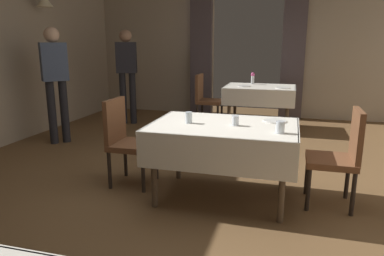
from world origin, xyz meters
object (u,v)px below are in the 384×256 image
(dining_table_mid, at_px, (224,135))
(glass_mid_c, at_px, (189,118))
(flower_vase_far, at_px, (253,78))
(person_diner_standing_aside, at_px, (55,76))
(chair_mid_right, at_px, (341,153))
(plate_far_b, at_px, (244,86))
(plate_far_c, at_px, (283,88))
(glass_mid_a, at_px, (235,121))
(person_waiter_by_doorway, at_px, (127,69))
(dining_table_far, at_px, (260,92))
(plate_mid_b, at_px, (275,121))
(chair_mid_left, at_px, (126,138))
(chair_far_left, at_px, (205,97))
(glass_mid_d, at_px, (280,127))

(dining_table_mid, relative_size, glass_mid_c, 12.66)
(flower_vase_far, height_order, person_diner_standing_aside, person_diner_standing_aside)
(chair_mid_right, height_order, plate_far_b, chair_mid_right)
(plate_far_c, bearing_deg, glass_mid_a, -96.74)
(flower_vase_far, height_order, person_waiter_by_doorway, person_waiter_by_doorway)
(dining_table_far, xyz_separation_m, plate_far_b, (-0.27, -0.10, 0.11))
(chair_mid_right, bearing_deg, person_waiter_by_doorway, 141.66)
(glass_mid_a, bearing_deg, glass_mid_c, -178.19)
(dining_table_far, height_order, plate_mid_b, plate_mid_b)
(plate_far_c, distance_m, person_waiter_by_doorway, 2.81)
(plate_mid_b, bearing_deg, glass_mid_a, -141.65)
(dining_table_mid, distance_m, plate_far_c, 2.95)
(glass_mid_a, bearing_deg, chair_mid_left, 174.21)
(dining_table_far, distance_m, chair_mid_right, 3.14)
(chair_far_left, bearing_deg, chair_mid_left, -93.10)
(chair_mid_left, relative_size, plate_far_b, 4.30)
(chair_mid_left, bearing_deg, plate_far_b, 73.04)
(flower_vase_far, relative_size, person_waiter_by_doorway, 0.12)
(chair_mid_right, relative_size, glass_mid_d, 8.93)
(glass_mid_d, height_order, plate_far_c, glass_mid_d)
(person_diner_standing_aside, bearing_deg, plate_far_c, 26.41)
(chair_mid_right, distance_m, person_waiter_by_doorway, 4.38)
(person_diner_standing_aside, bearing_deg, flower_vase_far, 37.70)
(chair_far_left, height_order, person_diner_standing_aside, person_diner_standing_aside)
(dining_table_mid, xyz_separation_m, dining_table_far, (0.07, 3.09, -0.00))
(person_diner_standing_aside, bearing_deg, glass_mid_d, -24.68)
(dining_table_far, relative_size, plate_mid_b, 5.37)
(dining_table_far, height_order, chair_mid_right, chair_mid_right)
(glass_mid_d, distance_m, flower_vase_far, 3.64)
(chair_mid_left, xyz_separation_m, person_waiter_by_doorway, (-1.26, 2.72, 0.51))
(glass_mid_c, relative_size, person_diner_standing_aside, 0.06)
(dining_table_mid, relative_size, glass_mid_a, 14.80)
(chair_mid_right, xyz_separation_m, person_diner_standing_aside, (-3.85, 1.19, 0.51))
(glass_mid_a, xyz_separation_m, glass_mid_c, (-0.45, -0.01, 0.01))
(dining_table_far, height_order, plate_far_c, plate_far_c)
(glass_mid_d, bearing_deg, plate_far_b, 102.79)
(glass_mid_d, bearing_deg, flower_vase_far, 99.87)
(chair_far_left, bearing_deg, plate_mid_b, -64.21)
(chair_far_left, distance_m, plate_mid_b, 3.18)
(dining_table_far, xyz_separation_m, plate_mid_b, (0.39, -2.84, 0.11))
(dining_table_mid, height_order, flower_vase_far, flower_vase_far)
(plate_far_c, bearing_deg, chair_far_left, 172.03)
(chair_mid_right, xyz_separation_m, plate_mid_b, (-0.61, 0.14, 0.24))
(chair_far_left, distance_m, person_waiter_by_doorway, 1.54)
(dining_table_far, xyz_separation_m, person_waiter_by_doorway, (-2.41, -0.27, 0.38))
(flower_vase_far, bearing_deg, glass_mid_c, -94.01)
(dining_table_far, relative_size, person_diner_standing_aside, 0.70)
(glass_mid_a, distance_m, glass_mid_c, 0.45)
(chair_mid_right, bearing_deg, person_diner_standing_aside, 162.78)
(glass_mid_c, bearing_deg, chair_mid_right, 6.22)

